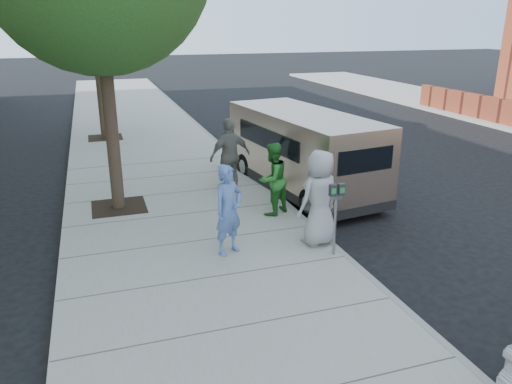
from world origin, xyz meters
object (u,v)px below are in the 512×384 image
person_green_shirt (272,179)px  parking_meter (336,204)px  van (301,150)px  person_striped_polo (230,156)px  person_officer (228,210)px  person_gray_shirt (320,198)px

person_green_shirt → parking_meter: bearing=69.3°
parking_meter → van: 4.14m
van → parking_meter: bearing=-112.4°
person_striped_polo → van: bearing=166.9°
person_striped_polo → person_officer: bearing=59.9°
person_green_shirt → person_striped_polo: (-0.48, 1.70, 0.13)m
parking_meter → person_striped_polo: bearing=104.7°
parking_meter → person_officer: bearing=161.8°
person_gray_shirt → person_officer: bearing=-21.5°
person_officer → person_gray_shirt: bearing=-32.3°
person_gray_shirt → person_striped_polo: bearing=-94.6°
person_officer → parking_meter: bearing=-49.2°
van → person_officer: 4.36m
van → person_striped_polo: bearing=173.2°
parking_meter → person_green_shirt: person_green_shirt is taller
person_gray_shirt → person_striped_polo: person_striped_polo is taller
person_striped_polo → parking_meter: bearing=87.8°
van → person_green_shirt: 2.23m
person_green_shirt → van: bearing=-158.7°
van → person_striped_polo: van is taller
person_green_shirt → person_gray_shirt: size_ratio=0.88×
person_officer → person_green_shirt: size_ratio=1.04×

